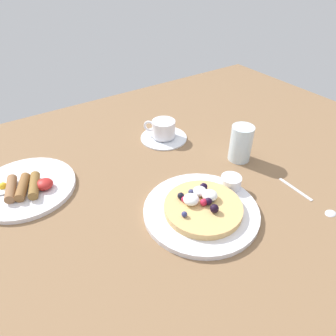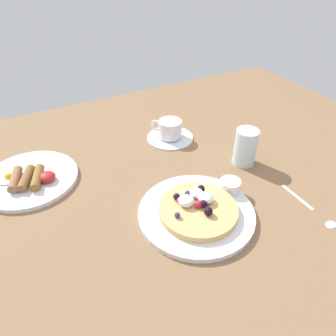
{
  "view_description": "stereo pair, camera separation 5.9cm",
  "coord_description": "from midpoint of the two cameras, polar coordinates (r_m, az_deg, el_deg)",
  "views": [
    {
      "loc": [
        -29.78,
        -51.35,
        50.28
      ],
      "look_at": [
        4.9,
        0.09,
        4.0
      ],
      "focal_mm": 33.14,
      "sensor_mm": 36.0,
      "label": 1
    },
    {
      "loc": [
        -24.76,
        -54.4,
        50.28
      ],
      "look_at": [
        4.9,
        0.09,
        4.0
      ],
      "focal_mm": 33.14,
      "sensor_mm": 36.0,
      "label": 2
    }
  ],
  "objects": [
    {
      "name": "fried_breakfast",
      "position": [
        0.83,
        -22.59,
        -1.75
      ],
      "size": [
        13.65,
        11.39,
        2.49
      ],
      "color": "brown",
      "rests_on": "breakfast_plate"
    },
    {
      "name": "pancake_with_berries",
      "position": [
        0.69,
        7.93,
        -7.36
      ],
      "size": [
        17.48,
        17.48,
        3.72
      ],
      "color": "tan",
      "rests_on": "pancake_plate"
    },
    {
      "name": "ground_plane",
      "position": [
        0.79,
        -0.97,
        -4.32
      ],
      "size": [
        169.75,
        113.11,
        3.0
      ],
      "primitive_type": "cube",
      "color": "#826142"
    },
    {
      "name": "breakfast_plate",
      "position": [
        0.86,
        -22.31,
        -1.89
      ],
      "size": [
        24.16,
        24.16,
        1.15
      ],
      "primitive_type": "cylinder",
      "color": "white",
      "rests_on": "ground_plane"
    },
    {
      "name": "teaspoon",
      "position": [
        0.8,
        27.77,
        -7.38
      ],
      "size": [
        2.86,
        15.97,
        0.6
      ],
      "color": "silver",
      "rests_on": "ground_plane"
    },
    {
      "name": "pancake_plate",
      "position": [
        0.71,
        7.61,
        -8.29
      ],
      "size": [
        26.11,
        26.11,
        1.27
      ],
      "primitive_type": "cylinder",
      "color": "white",
      "rests_on": "ground_plane"
    },
    {
      "name": "coffee_saucer",
      "position": [
        0.97,
        2.14,
        5.67
      ],
      "size": [
        14.32,
        14.32,
        0.89
      ],
      "primitive_type": "cylinder",
      "color": "white",
      "rests_on": "ground_plane"
    },
    {
      "name": "water_glass",
      "position": [
        0.86,
        15.96,
        3.66
      ],
      "size": [
        6.09,
        6.09,
        10.17
      ],
      "primitive_type": "cylinder",
      "color": "silver",
      "rests_on": "ground_plane"
    },
    {
      "name": "syrup_ramekin",
      "position": [
        0.76,
        13.53,
        -3.21
      ],
      "size": [
        5.02,
        5.02,
        2.85
      ],
      "color": "white",
      "rests_on": "pancake_plate"
    },
    {
      "name": "coffee_cup",
      "position": [
        0.95,
        2.08,
        7.29
      ],
      "size": [
        8.15,
        8.53,
        5.13
      ],
      "color": "white",
      "rests_on": "coffee_saucer"
    }
  ]
}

